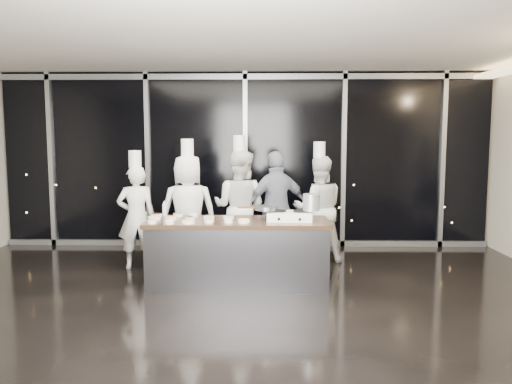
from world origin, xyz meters
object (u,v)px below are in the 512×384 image
chef_center (239,207)px  chef_right (319,208)px  stove (290,216)px  chef_far_left (136,216)px  stock_pot (311,202)px  guest (277,207)px  chef_left (188,211)px  frying_pan (266,208)px  demo_counter (238,252)px

chef_center → chef_right: bearing=-154.7°
stove → chef_far_left: size_ratio=0.34×
stock_pot → guest: guest is taller
chef_left → guest: (1.37, 0.35, 0.01)m
guest → stove: bearing=74.2°
stove → frying_pan: 0.34m
stock_pot → guest: bearing=108.5°
stove → frying_pan: (-0.32, 0.02, 0.10)m
guest → chef_right: 0.69m
stock_pot → guest: size_ratio=0.12×
chef_far_left → chef_left: bearing=164.9°
chef_right → chef_far_left: bearing=4.8°
chef_far_left → guest: (2.16, 0.37, 0.08)m
demo_counter → chef_far_left: bearing=152.0°
stove → chef_far_left: 2.47m
demo_counter → frying_pan: frying_pan is taller
demo_counter → stock_pot: size_ratio=11.10×
frying_pan → chef_right: size_ratio=0.29×
frying_pan → stock_pot: (0.61, -0.04, 0.08)m
demo_counter → chef_center: 1.27m
chef_right → chef_left: bearing=7.9°
chef_far_left → chef_right: bearing=173.2°
stock_pot → stove: bearing=176.0°
chef_center → chef_right: chef_center is taller
stove → guest: guest is taller
stove → chef_right: chef_right is taller
demo_counter → chef_right: size_ratio=1.27×
stove → chef_right: bearing=72.7°
chef_center → chef_left: bearing=38.6°
chef_far_left → chef_center: bearing=174.8°
chef_left → chef_right: 2.10m
chef_center → chef_right: 1.29m
stove → chef_left: bearing=152.6°
chef_left → guest: 1.41m
demo_counter → guest: 1.42m
stove → chef_far_left: (-2.30, 0.89, -0.15)m
guest → stock_pot: bearing=86.2°
stove → guest: (-0.14, 1.26, -0.06)m
chef_left → chef_right: chef_left is taller
guest → chef_right: chef_right is taller
stove → stock_pot: 0.34m
demo_counter → stove: size_ratio=3.99×
chef_left → chef_center: size_ratio=0.97×
demo_counter → chef_right: 1.88m
frying_pan → chef_left: (-1.19, 0.89, -0.18)m
chef_left → frying_pan: bearing=132.9°
stock_pot → chef_far_left: 2.77m
frying_pan → guest: size_ratio=0.31×
demo_counter → chef_far_left: chef_far_left is taller
stock_pot → guest: 1.38m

